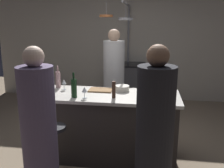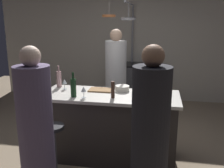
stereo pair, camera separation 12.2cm
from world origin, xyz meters
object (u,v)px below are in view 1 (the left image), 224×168
guest_left (39,135)px  wine_glass_near_right_guest (84,90)px  bar_stool_right (148,158)px  mixing_bowl_blue (160,91)px  guest_right (154,140)px  chef (114,83)px  stove_range (127,83)px  wine_glass_by_chef (64,82)px  mixing_bowl_ceramic (122,88)px  cutting_board (101,90)px  pepper_mill (114,90)px  bar_stool_left (56,151)px  wine_bottle_red (74,88)px  wine_bottle_rose (58,79)px  wine_bottle_white (144,83)px

guest_left → wine_glass_near_right_guest: guest_left is taller
bar_stool_right → mixing_bowl_blue: size_ratio=3.48×
guest_right → wine_glass_near_right_guest: 1.16m
chef → guest_left: size_ratio=1.05×
stove_range → mixing_bowl_blue: mixing_bowl_blue is taller
wine_glass_by_chef → mixing_bowl_ceramic: (0.81, 0.05, -0.07)m
guest_right → mixing_bowl_ceramic: size_ratio=8.60×
cutting_board → wine_glass_by_chef: (-0.51, -0.03, 0.10)m
bar_stool_right → pepper_mill: (-0.45, 0.47, 0.63)m
guest_left → chef: bearing=78.1°
stove_range → mixing_bowl_ceramic: size_ratio=4.64×
bar_stool_left → cutting_board: size_ratio=2.12×
chef → mixing_bowl_ceramic: chef is taller
guest_right → wine_bottle_red: bearing=142.0°
bar_stool_left → stove_range: bearing=80.0°
chef → mixing_bowl_ceramic: bearing=-75.1°
wine_bottle_red → wine_bottle_rose: wine_bottle_red is taller
chef → wine_glass_by_chef: 1.13m
guest_left → wine_glass_by_chef: bearing=96.2°
bar_stool_left → mixing_bowl_blue: mixing_bowl_blue is taller
bar_stool_left → pepper_mill: bearing=37.6°
guest_left → mixing_bowl_blue: 1.63m
chef → wine_bottle_red: chef is taller
cutting_board → wine_bottle_red: 0.46m
bar_stool_right → wine_glass_by_chef: 1.54m
chef → wine_bottle_red: (-0.32, -1.28, 0.24)m
cutting_board → wine_bottle_white: size_ratio=1.03×
wine_bottle_red → wine_bottle_rose: size_ratio=1.01×
wine_bottle_rose → mixing_bowl_blue: (1.43, -0.13, -0.08)m
wine_bottle_rose → mixing_bowl_ceramic: 0.93m
cutting_board → mixing_bowl_ceramic: mixing_bowl_ceramic is taller
cutting_board → wine_bottle_white: (0.59, 0.01, 0.11)m
wine_bottle_rose → mixing_bowl_ceramic: bearing=-3.4°
wine_glass_near_right_guest → mixing_bowl_ceramic: (0.43, 0.40, -0.07)m
wine_bottle_red → wine_glass_by_chef: (-0.24, 0.33, -0.02)m
chef → mixing_bowl_blue: size_ratio=8.70×
cutting_board → stove_range: bearing=86.1°
wine_bottle_rose → wine_bottle_white: wine_bottle_rose is taller
stove_range → wine_glass_by_chef: size_ratio=6.10×
cutting_board → pepper_mill: 0.39m
bar_stool_right → bar_stool_left: 1.06m
chef → wine_glass_near_right_guest: size_ratio=11.63×
chef → guest_right: (0.67, -2.06, -0.02)m
bar_stool_right → guest_right: bearing=-82.4°
cutting_board → pepper_mill: (0.22, -0.30, 0.10)m
bar_stool_right → pepper_mill: 0.90m
chef → wine_glass_by_chef: size_ratio=11.63×
wine_bottle_red → chef: bearing=75.9°
bar_stool_left → wine_bottle_red: 0.78m
stove_range → wine_bottle_white: 2.40m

